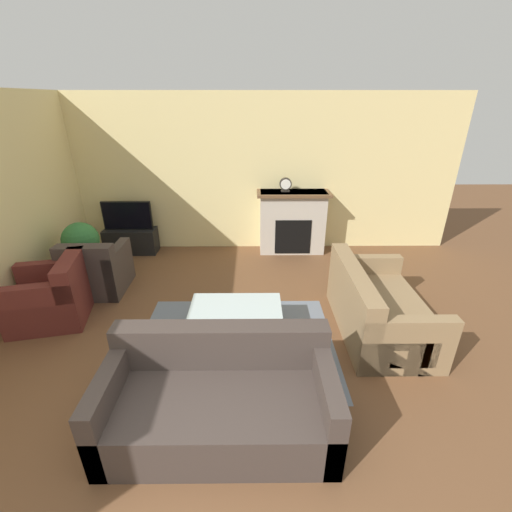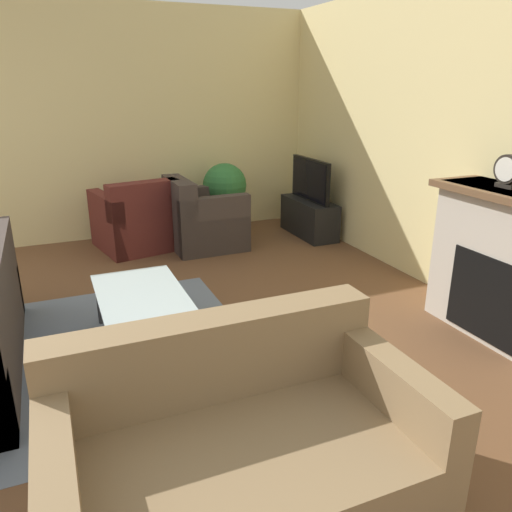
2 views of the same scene
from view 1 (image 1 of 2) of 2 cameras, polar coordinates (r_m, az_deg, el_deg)
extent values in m
cube|color=beige|center=(6.21, -5.21, 13.27)|extent=(8.20, 0.06, 2.70)
cube|color=slate|center=(4.09, -3.37, -14.30)|extent=(2.25, 1.80, 0.00)
cube|color=#BCB2A3|center=(6.21, 6.04, 5.64)|extent=(1.15, 0.42, 1.11)
cube|color=black|center=(6.08, 6.17, 3.15)|extent=(0.63, 0.01, 0.62)
cube|color=brown|center=(6.03, 6.30, 10.33)|extent=(1.27, 0.48, 0.05)
cube|color=black|center=(6.62, -20.05, 2.40)|extent=(0.92, 0.35, 0.45)
cube|color=black|center=(6.47, -20.66, 6.33)|extent=(0.86, 0.05, 0.51)
cube|color=black|center=(6.44, -20.74, 6.25)|extent=(0.82, 0.01, 0.47)
cube|color=#3D332D|center=(3.14, -6.05, -24.42)|extent=(1.86, 0.91, 0.42)
cube|color=#3D332D|center=(3.10, -5.80, -14.49)|extent=(1.86, 0.20, 0.40)
cube|color=#3D332D|center=(3.24, -22.67, -21.54)|extent=(0.14, 0.91, 0.66)
cube|color=#3D332D|center=(3.09, 11.34, -22.56)|extent=(0.14, 0.91, 0.66)
cube|color=#8C704C|center=(4.43, 19.94, -9.24)|extent=(0.94, 1.57, 0.42)
cube|color=#8C704C|center=(4.11, 15.91, -4.75)|extent=(0.20, 1.57, 0.40)
cube|color=#8C704C|center=(3.83, 23.70, -13.61)|extent=(0.94, 0.14, 0.66)
cube|color=#8C704C|center=(4.95, 17.51, -3.50)|extent=(0.94, 0.14, 0.66)
cube|color=#5B231E|center=(5.07, -31.07, -6.98)|extent=(0.99, 0.95, 0.42)
cube|color=#5B231E|center=(4.79, -28.49, -2.58)|extent=(0.36, 0.82, 0.40)
cube|color=#5B231E|center=(5.29, -30.36, -4.05)|extent=(0.86, 0.31, 0.66)
cube|color=#5B231E|center=(4.75, -32.48, -7.75)|extent=(0.86, 0.31, 0.66)
cube|color=#3D332D|center=(5.52, -24.58, -3.07)|extent=(0.77, 0.82, 0.42)
cube|color=#3D332D|center=(5.10, -26.59, -0.57)|extent=(0.76, 0.21, 0.40)
cube|color=#3D332D|center=(5.35, -21.78, -1.96)|extent=(0.15, 0.81, 0.66)
cube|color=#3D332D|center=(5.59, -27.68, -1.95)|extent=(0.15, 0.81, 0.66)
cylinder|color=#333338|center=(3.94, -10.78, -12.99)|extent=(0.04, 0.04, 0.38)
cylinder|color=#333338|center=(3.89, 3.85, -13.11)|extent=(0.04, 0.04, 0.38)
cylinder|color=#333338|center=(4.36, -9.66, -8.80)|extent=(0.04, 0.04, 0.38)
cylinder|color=#333338|center=(4.31, 3.36, -8.85)|extent=(0.04, 0.04, 0.38)
cube|color=silver|center=(3.98, -3.41, -8.55)|extent=(1.05, 0.60, 0.02)
cylinder|color=beige|center=(5.98, -26.26, -2.08)|extent=(0.23, 0.23, 0.27)
cylinder|color=#4C3823|center=(5.90, -26.64, -0.23)|extent=(0.03, 0.03, 0.16)
sphere|color=#2D6B33|center=(5.80, -27.19, 2.40)|extent=(0.53, 0.53, 0.53)
cube|color=#28231E|center=(6.03, 4.90, 10.79)|extent=(0.15, 0.07, 0.03)
cylinder|color=#28231E|center=(6.00, 4.95, 11.89)|extent=(0.21, 0.07, 0.21)
cylinder|color=white|center=(5.97, 4.98, 11.81)|extent=(0.17, 0.00, 0.17)
camera|label=2|loc=(4.26, 46.89, 6.81)|focal=35.00mm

